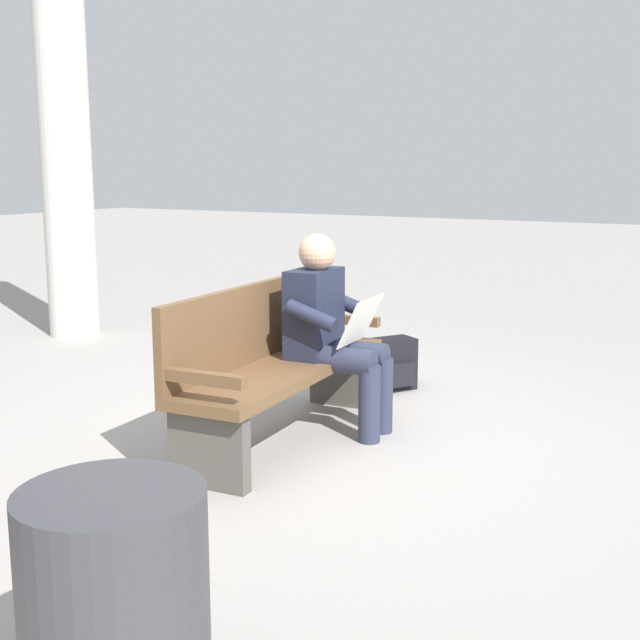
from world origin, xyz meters
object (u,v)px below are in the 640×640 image
person_seated (331,328)px  backpack (391,365)px  trash_bin (116,616)px  support_pillar (64,126)px  bench_near (274,362)px

person_seated → backpack: 1.12m
backpack → trash_bin: 3.82m
support_pillar → trash_bin: (4.00, 4.33, -1.56)m
bench_near → trash_bin: size_ratio=2.55×
bench_near → trash_bin: bearing=19.1°
bench_near → backpack: size_ratio=4.73×
backpack → bench_near: bearing=-5.4°
person_seated → trash_bin: bearing=12.7°
person_seated → trash_bin: 2.82m
bench_near → support_pillar: (-1.62, -3.30, 1.46)m
bench_near → backpack: bench_near is taller
bench_near → backpack: 1.36m
backpack → support_pillar: bearing=-94.9°
bench_near → support_pillar: support_pillar is taller
person_seated → backpack: size_ratio=3.05×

